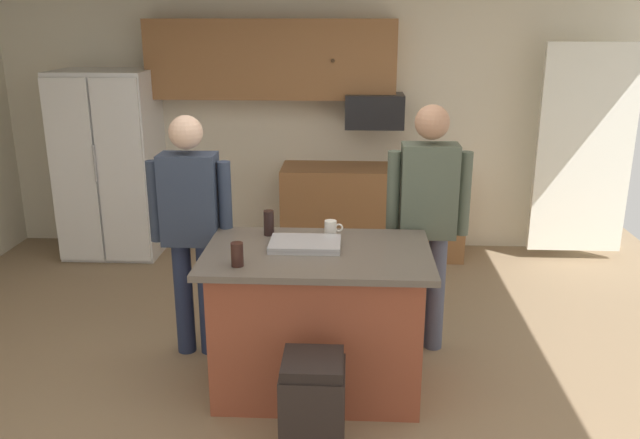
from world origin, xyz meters
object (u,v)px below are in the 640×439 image
Objects in this scene: glass_pilsner at (269,223)px; mug_blue_stoneware at (331,228)px; person_host_foreground at (428,212)px; serving_tray at (305,244)px; refrigerator at (111,164)px; microwave_over_range at (374,111)px; person_guest_left at (191,221)px; trash_bin at (313,410)px; kitchen_island at (318,320)px; glass_short_whisky at (237,254)px.

mug_blue_stoneware is at bearing 0.05° from glass_pilsner.
person_host_foreground is 0.96m from serving_tray.
glass_pilsner is at bearing -49.47° from refrigerator.
mug_blue_stoneware is at bearing -43.81° from refrigerator.
microwave_over_range reaches higher than serving_tray.
trash_bin is (0.90, -1.16, -0.68)m from person_guest_left.
person_guest_left is (-1.61, -0.15, -0.04)m from person_host_foreground.
glass_pilsner is 0.38× the size of serving_tray.
glass_pilsner reaches higher than serving_tray.
serving_tray is (-0.81, -0.52, -0.06)m from person_host_foreground.
refrigerator is 2.42m from person_guest_left.
person_guest_left is at bearing 165.67° from glass_pilsner.
kitchen_island is 1.11m from person_guest_left.
refrigerator is 3.93m from trash_bin.
person_guest_left is 1.62m from trash_bin.
mug_blue_stoneware is (-0.33, -2.29, -0.46)m from microwave_over_range.
refrigerator reaches higher than person_guest_left.
mug_blue_stoneware is 0.20× the size of trash_bin.
kitchen_island is 8.40× the size of glass_pilsner.
glass_pilsner reaches higher than mug_blue_stoneware.
glass_pilsner is at bearing 109.01° from trash_bin.
person_guest_left is at bearing 121.97° from glass_short_whisky.
person_host_foreground is at bearing 32.59° from serving_tray.
refrigerator reaches higher than mug_blue_stoneware.
refrigerator reaches higher than glass_short_whisky.
microwave_over_range is 0.33× the size of person_guest_left.
glass_pilsner is 0.58m from glass_short_whisky.
person_host_foreground reaches higher than kitchen_island.
serving_tray is at bearing 1.17° from person_guest_left.
person_guest_left is at bearing 171.66° from mug_blue_stoneware.
person_host_foreground is 1.65m from trash_bin.
serving_tray is at bearing 96.92° from trash_bin.
refrigerator reaches higher than microwave_over_range.
glass_pilsner is at bearing 139.41° from kitchen_island.
serving_tray is at bearing 143.75° from kitchen_island.
refrigerator is at bearing 136.19° from mug_blue_stoneware.
person_host_foreground is at bearing 38.32° from kitchen_island.
trash_bin is at bearing -26.32° from person_guest_left.
glass_short_whisky is 0.32× the size of serving_tray.
person_host_foreground is 1.04× the size of person_guest_left.
microwave_over_range is at bearing 79.07° from serving_tray.
person_guest_left is 10.25× the size of glass_pilsner.
person_guest_left is at bearing -121.00° from microwave_over_range.
mug_blue_stoneware is at bearing 75.83° from kitchen_island.
microwave_over_range is 1.27× the size of serving_tray.
glass_pilsner reaches higher than glass_short_whisky.
person_host_foreground reaches higher than serving_tray.
glass_pilsner is 1.18× the size of glass_short_whisky.
refrigerator is at bearing 124.70° from trash_bin.
glass_pilsner is (-0.41, -0.00, 0.03)m from mug_blue_stoneware.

